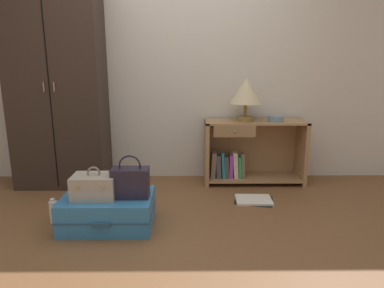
# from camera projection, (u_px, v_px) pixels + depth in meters

# --- Properties ---
(ground_plane) EXTENTS (9.00, 9.00, 0.00)m
(ground_plane) POSITION_uv_depth(u_px,v_px,m) (167.00, 236.00, 2.65)
(ground_plane) COLOR brown
(back_wall) EXTENTS (6.40, 0.10, 2.60)m
(back_wall) POSITION_uv_depth(u_px,v_px,m) (174.00, 63.00, 3.81)
(back_wall) COLOR beige
(back_wall) RESTS_ON ground_plane
(wardrobe) EXTENTS (0.94, 0.47, 2.15)m
(wardrobe) POSITION_uv_depth(u_px,v_px,m) (58.00, 85.00, 3.56)
(wardrobe) COLOR #33261E
(wardrobe) RESTS_ON ground_plane
(bookshelf) EXTENTS (1.09, 0.39, 0.69)m
(bookshelf) POSITION_uv_depth(u_px,v_px,m) (249.00, 152.00, 3.80)
(bookshelf) COLOR #A37A51
(bookshelf) RESTS_ON ground_plane
(table_lamp) EXTENTS (0.34, 0.34, 0.46)m
(table_lamp) POSITION_uv_depth(u_px,v_px,m) (246.00, 92.00, 3.61)
(table_lamp) COLOR olive
(table_lamp) RESTS_ON bookshelf
(bowl) EXTENTS (0.16, 0.16, 0.06)m
(bowl) POSITION_uv_depth(u_px,v_px,m) (276.00, 118.00, 3.66)
(bowl) COLOR slate
(bowl) RESTS_ON bookshelf
(suitcase_large) EXTENTS (0.73, 0.51, 0.26)m
(suitcase_large) POSITION_uv_depth(u_px,v_px,m) (108.00, 211.00, 2.80)
(suitcase_large) COLOR teal
(suitcase_large) RESTS_ON ground_plane
(train_case) EXTENTS (0.34, 0.24, 0.26)m
(train_case) POSITION_uv_depth(u_px,v_px,m) (95.00, 186.00, 2.72)
(train_case) COLOR #A89E8E
(train_case) RESTS_ON suitcase_large
(handbag) EXTENTS (0.29, 0.15, 0.34)m
(handbag) POSITION_uv_depth(u_px,v_px,m) (130.00, 182.00, 2.72)
(handbag) COLOR #231E2D
(handbag) RESTS_ON suitcase_large
(bottle) EXTENTS (0.06, 0.06, 0.21)m
(bottle) POSITION_uv_depth(u_px,v_px,m) (54.00, 212.00, 2.85)
(bottle) COLOR white
(bottle) RESTS_ON ground_plane
(open_book_on_floor) EXTENTS (0.41, 0.35, 0.02)m
(open_book_on_floor) POSITION_uv_depth(u_px,v_px,m) (254.00, 200.00, 3.33)
(open_book_on_floor) COLOR white
(open_book_on_floor) RESTS_ON ground_plane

